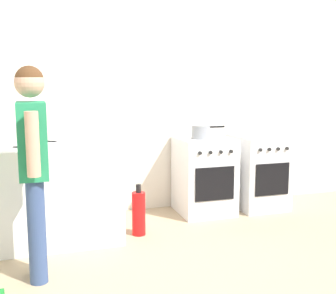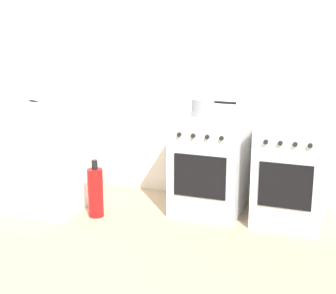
{
  "view_description": "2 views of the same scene",
  "coord_description": "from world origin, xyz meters",
  "px_view_note": "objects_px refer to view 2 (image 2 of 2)",
  "views": [
    {
      "loc": [
        -1.41,
        -2.71,
        1.47
      ],
      "look_at": [
        -0.3,
        0.87,
        0.88
      ],
      "focal_mm": 45.0,
      "sensor_mm": 36.0,
      "label": 1
    },
    {
      "loc": [
        1.5,
        -2.56,
        1.7
      ],
      "look_at": [
        0.28,
        0.72,
        0.78
      ],
      "focal_mm": 55.0,
      "sensor_mm": 36.0,
      "label": 2
    }
  ],
  "objects_px": {
    "oven_left": "(210,164)",
    "oven_right": "(291,172)",
    "pot": "(204,107)",
    "fire_extinguisher": "(96,192)",
    "knife_utility": "(37,102)"
  },
  "relations": [
    {
      "from": "oven_right",
      "to": "pot",
      "type": "height_order",
      "value": "pot"
    },
    {
      "from": "oven_left",
      "to": "fire_extinguisher",
      "type": "xyz_separation_m",
      "value": [
        -0.87,
        -0.48,
        -0.21
      ]
    },
    {
      "from": "oven_left",
      "to": "knife_utility",
      "type": "distance_m",
      "value": 1.68
    },
    {
      "from": "oven_left",
      "to": "pot",
      "type": "bearing_deg",
      "value": -151.86
    },
    {
      "from": "oven_right",
      "to": "knife_utility",
      "type": "xyz_separation_m",
      "value": [
        -2.28,
        -0.2,
        0.48
      ]
    },
    {
      "from": "knife_utility",
      "to": "fire_extinguisher",
      "type": "xyz_separation_m",
      "value": [
        0.72,
        -0.28,
        -0.69
      ]
    },
    {
      "from": "oven_left",
      "to": "oven_right",
      "type": "bearing_deg",
      "value": -0.0
    },
    {
      "from": "oven_right",
      "to": "pot",
      "type": "distance_m",
      "value": 0.9
    },
    {
      "from": "oven_left",
      "to": "fire_extinguisher",
      "type": "height_order",
      "value": "oven_left"
    },
    {
      "from": "oven_left",
      "to": "oven_right",
      "type": "distance_m",
      "value": 0.69
    },
    {
      "from": "pot",
      "to": "fire_extinguisher",
      "type": "relative_size",
      "value": 0.76
    },
    {
      "from": "pot",
      "to": "oven_right",
      "type": "bearing_deg",
      "value": 2.36
    },
    {
      "from": "oven_left",
      "to": "pot",
      "type": "relative_size",
      "value": 2.24
    },
    {
      "from": "oven_left",
      "to": "oven_right",
      "type": "relative_size",
      "value": 1.0
    },
    {
      "from": "pot",
      "to": "oven_left",
      "type": "bearing_deg",
      "value": 28.14
    }
  ]
}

